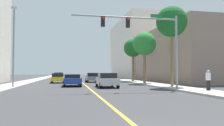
{
  "coord_description": "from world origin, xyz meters",
  "views": [
    {
      "loc": [
        -1.92,
        -4.35,
        1.6
      ],
      "look_at": [
        3.67,
        24.7,
        2.8
      ],
      "focal_mm": 35.65,
      "sensor_mm": 36.0,
      "label": 1
    }
  ],
  "objects_px": {
    "car_yellow": "(58,78)",
    "car_white": "(59,76)",
    "palm_near": "(171,22)",
    "car_silver": "(107,80)",
    "traffic_signal_mast": "(147,34)",
    "street_lamp": "(14,42)",
    "car_gray": "(92,77)",
    "car_blue": "(72,80)",
    "palm_mid": "(144,44)",
    "pedestrian": "(208,80)",
    "palm_far": "(133,48)"
  },
  "relations": [
    {
      "from": "traffic_signal_mast",
      "to": "street_lamp",
      "type": "distance_m",
      "value": 13.23
    },
    {
      "from": "car_yellow",
      "to": "car_gray",
      "type": "distance_m",
      "value": 5.38
    },
    {
      "from": "car_blue",
      "to": "car_silver",
      "type": "xyz_separation_m",
      "value": [
        3.53,
        -2.77,
        0.05
      ]
    },
    {
      "from": "palm_far",
      "to": "car_white",
      "type": "height_order",
      "value": "palm_far"
    },
    {
      "from": "street_lamp",
      "to": "car_yellow",
      "type": "height_order",
      "value": "street_lamp"
    },
    {
      "from": "street_lamp",
      "to": "palm_near",
      "type": "distance_m",
      "value": 16.18
    },
    {
      "from": "street_lamp",
      "to": "palm_near",
      "type": "xyz_separation_m",
      "value": [
        15.85,
        -2.41,
        2.16
      ]
    },
    {
      "from": "car_gray",
      "to": "traffic_signal_mast",
      "type": "bearing_deg",
      "value": -80.1
    },
    {
      "from": "car_yellow",
      "to": "car_gray",
      "type": "bearing_deg",
      "value": 14.36
    },
    {
      "from": "palm_mid",
      "to": "car_white",
      "type": "bearing_deg",
      "value": 126.67
    },
    {
      "from": "traffic_signal_mast",
      "to": "car_blue",
      "type": "distance_m",
      "value": 10.59
    },
    {
      "from": "street_lamp",
      "to": "car_gray",
      "type": "bearing_deg",
      "value": 51.57
    },
    {
      "from": "car_white",
      "to": "pedestrian",
      "type": "height_order",
      "value": "pedestrian"
    },
    {
      "from": "car_silver",
      "to": "car_gray",
      "type": "bearing_deg",
      "value": 92.22
    },
    {
      "from": "pedestrian",
      "to": "car_yellow",
      "type": "bearing_deg",
      "value": -55.54
    },
    {
      "from": "traffic_signal_mast",
      "to": "car_gray",
      "type": "distance_m",
      "value": 17.68
    },
    {
      "from": "palm_mid",
      "to": "car_white",
      "type": "distance_m",
      "value": 20.55
    },
    {
      "from": "car_white",
      "to": "pedestrian",
      "type": "distance_m",
      "value": 31.26
    },
    {
      "from": "car_blue",
      "to": "palm_near",
      "type": "bearing_deg",
      "value": -24.81
    },
    {
      "from": "car_silver",
      "to": "palm_mid",
      "type": "bearing_deg",
      "value": 43.54
    },
    {
      "from": "palm_far",
      "to": "car_yellow",
      "type": "height_order",
      "value": "palm_far"
    },
    {
      "from": "car_yellow",
      "to": "car_silver",
      "type": "xyz_separation_m",
      "value": [
        5.5,
        -10.64,
        0.04
      ]
    },
    {
      "from": "car_gray",
      "to": "palm_mid",
      "type": "bearing_deg",
      "value": -45.59
    },
    {
      "from": "street_lamp",
      "to": "car_yellow",
      "type": "xyz_separation_m",
      "value": [
        3.85,
        9.83,
        -3.86
      ]
    },
    {
      "from": "traffic_signal_mast",
      "to": "car_gray",
      "type": "relative_size",
      "value": 2.06
    },
    {
      "from": "car_blue",
      "to": "car_silver",
      "type": "bearing_deg",
      "value": -39.4
    },
    {
      "from": "palm_far",
      "to": "car_gray",
      "type": "height_order",
      "value": "palm_far"
    },
    {
      "from": "palm_mid",
      "to": "car_yellow",
      "type": "relative_size",
      "value": 1.76
    },
    {
      "from": "palm_near",
      "to": "car_silver",
      "type": "bearing_deg",
      "value": 166.22
    },
    {
      "from": "palm_mid",
      "to": "pedestrian",
      "type": "xyz_separation_m",
      "value": [
        1.06,
        -12.35,
        -4.4
      ]
    },
    {
      "from": "street_lamp",
      "to": "palm_mid",
      "type": "bearing_deg",
      "value": 17.4
    },
    {
      "from": "car_white",
      "to": "car_blue",
      "type": "bearing_deg",
      "value": -85.31
    },
    {
      "from": "traffic_signal_mast",
      "to": "car_gray",
      "type": "bearing_deg",
      "value": 99.99
    },
    {
      "from": "street_lamp",
      "to": "car_silver",
      "type": "xyz_separation_m",
      "value": [
        9.35,
        -0.81,
        -3.82
      ]
    },
    {
      "from": "car_yellow",
      "to": "car_white",
      "type": "distance_m",
      "value": 11.09
    },
    {
      "from": "car_white",
      "to": "pedestrian",
      "type": "xyz_separation_m",
      "value": [
        13.02,
        -28.42,
        0.19
      ]
    },
    {
      "from": "car_yellow",
      "to": "car_silver",
      "type": "relative_size",
      "value": 0.9
    },
    {
      "from": "car_gray",
      "to": "car_yellow",
      "type": "bearing_deg",
      "value": -163.56
    },
    {
      "from": "traffic_signal_mast",
      "to": "car_blue",
      "type": "xyz_separation_m",
      "value": [
        -6.17,
        7.53,
        -4.16
      ]
    },
    {
      "from": "car_white",
      "to": "car_gray",
      "type": "distance_m",
      "value": 11.05
    },
    {
      "from": "pedestrian",
      "to": "palm_mid",
      "type": "bearing_deg",
      "value": -86.7
    },
    {
      "from": "palm_far",
      "to": "car_blue",
      "type": "relative_size",
      "value": 1.52
    },
    {
      "from": "street_lamp",
      "to": "car_white",
      "type": "height_order",
      "value": "street_lamp"
    },
    {
      "from": "palm_near",
      "to": "car_silver",
      "type": "height_order",
      "value": "palm_near"
    },
    {
      "from": "car_white",
      "to": "car_silver",
      "type": "bearing_deg",
      "value": -77.23
    },
    {
      "from": "pedestrian",
      "to": "traffic_signal_mast",
      "type": "bearing_deg",
      "value": -24.99
    },
    {
      "from": "palm_near",
      "to": "palm_far",
      "type": "height_order",
      "value": "palm_near"
    },
    {
      "from": "street_lamp",
      "to": "car_blue",
      "type": "distance_m",
      "value": 7.26
    },
    {
      "from": "palm_far",
      "to": "pedestrian",
      "type": "height_order",
      "value": "palm_far"
    },
    {
      "from": "palm_far",
      "to": "pedestrian",
      "type": "xyz_separation_m",
      "value": [
        0.56,
        -19.58,
        -4.61
      ]
    }
  ]
}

